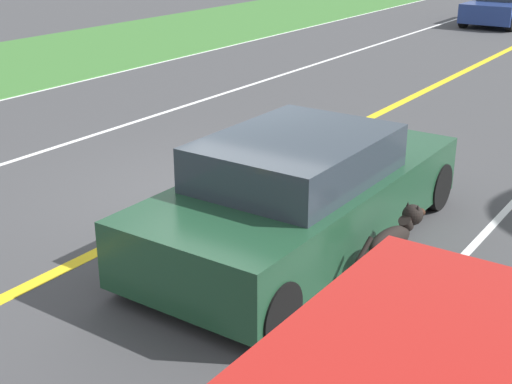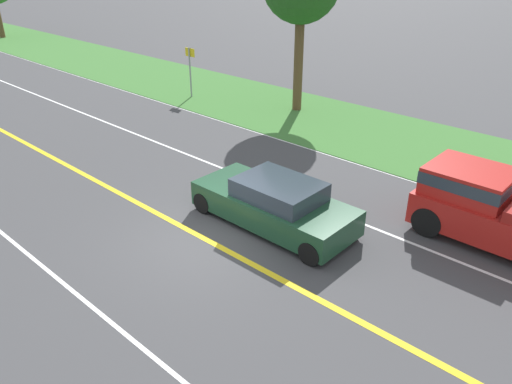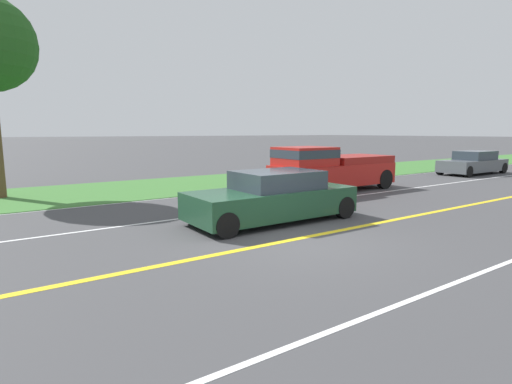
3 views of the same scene
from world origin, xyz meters
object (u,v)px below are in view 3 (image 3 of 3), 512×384
ego_car (273,198)px  pickup_truck (329,168)px  dog (254,196)px  car_trailing_near (473,163)px

ego_car → pickup_truck: pickup_truck is taller
ego_car → dog: bearing=-10.5°
dog → car_trailing_near: size_ratio=0.24×
ego_car → pickup_truck: (3.20, -5.26, 0.29)m
dog → car_trailing_near: 16.80m
pickup_truck → car_trailing_near: pickup_truck is taller
pickup_truck → car_trailing_near: (0.12, -11.64, -0.32)m
ego_car → pickup_truck: 6.16m
dog → car_trailing_near: car_trailing_near is taller
ego_car → car_trailing_near: bearing=-78.9°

